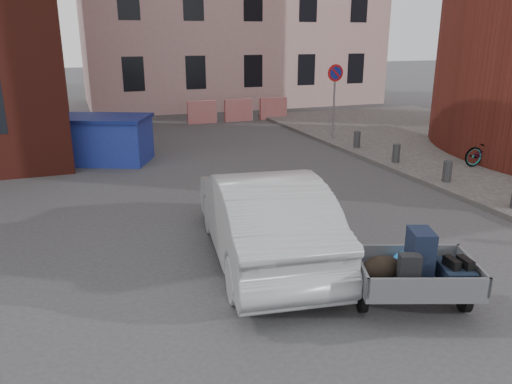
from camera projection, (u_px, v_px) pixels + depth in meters
name	position (u px, v px, depth m)	size (l,w,h in m)	color
ground	(286.00, 282.00, 7.92)	(120.00, 120.00, 0.00)	#38383A
no_parking_sign	(335.00, 86.00, 17.79)	(0.60, 0.09, 2.65)	gray
bollards	(447.00, 171.00, 12.83)	(0.22, 9.02, 0.55)	#3A3A3D
barriers	(239.00, 110.00, 22.58)	(4.70, 0.18, 1.00)	red
trailer	(415.00, 272.00, 6.91)	(1.88, 1.98, 1.20)	black
dumpster	(94.00, 139.00, 15.25)	(3.77, 2.96, 1.41)	#21339E
silver_car	(262.00, 215.00, 8.57)	(1.66, 4.76, 1.57)	#A3A6AA
bicycle	(490.00, 150.00, 14.43)	(0.58, 1.68, 0.88)	black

